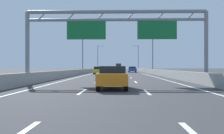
% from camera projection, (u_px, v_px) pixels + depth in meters
% --- Properties ---
extents(ground_plane, '(260.00, 260.00, 0.00)m').
position_uv_depth(ground_plane, '(118.00, 70.00, 101.19)').
color(ground_plane, '#38383A').
extents(lane_dash_left_1, '(0.16, 3.00, 0.01)m').
position_uv_depth(lane_dash_left_1, '(82.00, 92.00, 13.77)').
color(lane_dash_left_1, white).
rests_on(lane_dash_left_1, ground_plane).
extents(lane_dash_left_2, '(0.16, 3.00, 0.01)m').
position_uv_depth(lane_dash_left_2, '(96.00, 82.00, 22.77)').
color(lane_dash_left_2, white).
rests_on(lane_dash_left_2, ground_plane).
extents(lane_dash_left_3, '(0.16, 3.00, 0.01)m').
position_uv_depth(lane_dash_left_3, '(103.00, 78.00, 31.77)').
color(lane_dash_left_3, white).
rests_on(lane_dash_left_3, ground_plane).
extents(lane_dash_left_4, '(0.16, 3.00, 0.01)m').
position_uv_depth(lane_dash_left_4, '(106.00, 75.00, 40.76)').
color(lane_dash_left_4, white).
rests_on(lane_dash_left_4, ground_plane).
extents(lane_dash_left_5, '(0.16, 3.00, 0.01)m').
position_uv_depth(lane_dash_left_5, '(108.00, 74.00, 49.76)').
color(lane_dash_left_5, white).
rests_on(lane_dash_left_5, ground_plane).
extents(lane_dash_left_6, '(0.16, 3.00, 0.01)m').
position_uv_depth(lane_dash_left_6, '(110.00, 73.00, 58.76)').
color(lane_dash_left_6, white).
rests_on(lane_dash_left_6, ground_plane).
extents(lane_dash_left_7, '(0.16, 3.00, 0.01)m').
position_uv_depth(lane_dash_left_7, '(111.00, 72.00, 67.75)').
color(lane_dash_left_7, white).
rests_on(lane_dash_left_7, ground_plane).
extents(lane_dash_left_8, '(0.16, 3.00, 0.01)m').
position_uv_depth(lane_dash_left_8, '(112.00, 71.00, 76.75)').
color(lane_dash_left_8, white).
rests_on(lane_dash_left_8, ground_plane).
extents(lane_dash_left_9, '(0.16, 3.00, 0.01)m').
position_uv_depth(lane_dash_left_9, '(113.00, 71.00, 85.75)').
color(lane_dash_left_9, white).
rests_on(lane_dash_left_9, ground_plane).
extents(lane_dash_left_10, '(0.16, 3.00, 0.01)m').
position_uv_depth(lane_dash_left_10, '(113.00, 70.00, 94.75)').
color(lane_dash_left_10, white).
rests_on(lane_dash_left_10, ground_plane).
extents(lane_dash_left_11, '(0.16, 3.00, 0.01)m').
position_uv_depth(lane_dash_left_11, '(114.00, 70.00, 103.74)').
color(lane_dash_left_11, white).
rests_on(lane_dash_left_11, ground_plane).
extents(lane_dash_left_12, '(0.16, 3.00, 0.01)m').
position_uv_depth(lane_dash_left_12, '(114.00, 70.00, 112.74)').
color(lane_dash_left_12, white).
rests_on(lane_dash_left_12, ground_plane).
extents(lane_dash_left_13, '(0.16, 3.00, 0.01)m').
position_uv_depth(lane_dash_left_13, '(114.00, 70.00, 121.74)').
color(lane_dash_left_13, white).
rests_on(lane_dash_left_13, ground_plane).
extents(lane_dash_left_14, '(0.16, 3.00, 0.01)m').
position_uv_depth(lane_dash_left_14, '(115.00, 69.00, 130.73)').
color(lane_dash_left_14, white).
rests_on(lane_dash_left_14, ground_plane).
extents(lane_dash_left_15, '(0.16, 3.00, 0.01)m').
position_uv_depth(lane_dash_left_15, '(115.00, 69.00, 139.73)').
color(lane_dash_left_15, white).
rests_on(lane_dash_left_15, ground_plane).
extents(lane_dash_left_16, '(0.16, 3.00, 0.01)m').
position_uv_depth(lane_dash_left_16, '(115.00, 69.00, 148.73)').
color(lane_dash_left_16, white).
rests_on(lane_dash_left_16, ground_plane).
extents(lane_dash_left_17, '(0.16, 3.00, 0.01)m').
position_uv_depth(lane_dash_left_17, '(115.00, 69.00, 157.72)').
color(lane_dash_left_17, white).
rests_on(lane_dash_left_17, ground_plane).
extents(lane_dash_right_1, '(0.16, 3.00, 0.01)m').
position_uv_depth(lane_dash_right_1, '(147.00, 92.00, 13.68)').
color(lane_dash_right_1, white).
rests_on(lane_dash_right_1, ground_plane).
extents(lane_dash_right_2, '(0.16, 3.00, 0.01)m').
position_uv_depth(lane_dash_right_2, '(136.00, 82.00, 22.67)').
color(lane_dash_right_2, white).
rests_on(lane_dash_right_2, ground_plane).
extents(lane_dash_right_3, '(0.16, 3.00, 0.01)m').
position_uv_depth(lane_dash_right_3, '(131.00, 78.00, 31.67)').
color(lane_dash_right_3, white).
rests_on(lane_dash_right_3, ground_plane).
extents(lane_dash_right_4, '(0.16, 3.00, 0.01)m').
position_uv_depth(lane_dash_right_4, '(128.00, 75.00, 40.67)').
color(lane_dash_right_4, white).
rests_on(lane_dash_right_4, ground_plane).
extents(lane_dash_right_5, '(0.16, 3.00, 0.01)m').
position_uv_depth(lane_dash_right_5, '(126.00, 74.00, 49.67)').
color(lane_dash_right_5, white).
rests_on(lane_dash_right_5, ground_plane).
extents(lane_dash_right_6, '(0.16, 3.00, 0.01)m').
position_uv_depth(lane_dash_right_6, '(125.00, 73.00, 58.66)').
color(lane_dash_right_6, white).
rests_on(lane_dash_right_6, ground_plane).
extents(lane_dash_right_7, '(0.16, 3.00, 0.01)m').
position_uv_depth(lane_dash_right_7, '(124.00, 72.00, 67.66)').
color(lane_dash_right_7, white).
rests_on(lane_dash_right_7, ground_plane).
extents(lane_dash_right_8, '(0.16, 3.00, 0.01)m').
position_uv_depth(lane_dash_right_8, '(124.00, 71.00, 76.66)').
color(lane_dash_right_8, white).
rests_on(lane_dash_right_8, ground_plane).
extents(lane_dash_right_9, '(0.16, 3.00, 0.01)m').
position_uv_depth(lane_dash_right_9, '(123.00, 71.00, 85.65)').
color(lane_dash_right_9, white).
rests_on(lane_dash_right_9, ground_plane).
extents(lane_dash_right_10, '(0.16, 3.00, 0.01)m').
position_uv_depth(lane_dash_right_10, '(123.00, 70.00, 94.65)').
color(lane_dash_right_10, white).
rests_on(lane_dash_right_10, ground_plane).
extents(lane_dash_right_11, '(0.16, 3.00, 0.01)m').
position_uv_depth(lane_dash_right_11, '(122.00, 70.00, 103.65)').
color(lane_dash_right_11, white).
rests_on(lane_dash_right_11, ground_plane).
extents(lane_dash_right_12, '(0.16, 3.00, 0.01)m').
position_uv_depth(lane_dash_right_12, '(122.00, 70.00, 112.64)').
color(lane_dash_right_12, white).
rests_on(lane_dash_right_12, ground_plane).
extents(lane_dash_right_13, '(0.16, 3.00, 0.01)m').
position_uv_depth(lane_dash_right_13, '(122.00, 70.00, 121.64)').
color(lane_dash_right_13, white).
rests_on(lane_dash_right_13, ground_plane).
extents(lane_dash_right_14, '(0.16, 3.00, 0.01)m').
position_uv_depth(lane_dash_right_14, '(122.00, 69.00, 130.64)').
color(lane_dash_right_14, white).
rests_on(lane_dash_right_14, ground_plane).
extents(lane_dash_right_15, '(0.16, 3.00, 0.01)m').
position_uv_depth(lane_dash_right_15, '(121.00, 69.00, 139.63)').
color(lane_dash_right_15, white).
rests_on(lane_dash_right_15, ground_plane).
extents(lane_dash_right_16, '(0.16, 3.00, 0.01)m').
position_uv_depth(lane_dash_right_16, '(121.00, 69.00, 148.63)').
color(lane_dash_right_16, white).
rests_on(lane_dash_right_16, ground_plane).
extents(lane_dash_right_17, '(0.16, 3.00, 0.01)m').
position_uv_depth(lane_dash_right_17, '(121.00, 69.00, 157.63)').
color(lane_dash_right_17, white).
rests_on(lane_dash_right_17, ground_plane).
extents(edge_line_left, '(0.16, 176.00, 0.01)m').
position_uv_depth(edge_line_left, '(103.00, 71.00, 89.34)').
color(edge_line_left, white).
rests_on(edge_line_left, ground_plane).
extents(edge_line_right, '(0.16, 176.00, 0.01)m').
position_uv_depth(edge_line_right, '(133.00, 71.00, 89.06)').
color(edge_line_right, white).
rests_on(edge_line_right, ground_plane).
extents(barrier_left, '(0.45, 220.00, 0.95)m').
position_uv_depth(barrier_left, '(103.00, 69.00, 111.37)').
color(barrier_left, '#9E9E99').
rests_on(barrier_left, ground_plane).
extents(barrier_right, '(0.45, 220.00, 0.95)m').
position_uv_depth(barrier_right, '(133.00, 69.00, 111.01)').
color(barrier_right, '#9E9E99').
rests_on(barrier_right, ground_plane).
extents(sign_gantry, '(15.92, 0.36, 6.36)m').
position_uv_depth(sign_gantry, '(117.00, 28.00, 21.54)').
color(sign_gantry, gray).
rests_on(sign_gantry, ground_plane).
extents(streetlamp_left_mid, '(2.58, 0.28, 9.50)m').
position_uv_depth(streetlamp_left_mid, '(84.00, 49.00, 54.57)').
color(streetlamp_left_mid, slate).
rests_on(streetlamp_left_mid, ground_plane).
extents(streetlamp_right_mid, '(2.58, 0.28, 9.50)m').
position_uv_depth(streetlamp_right_mid, '(152.00, 49.00, 54.17)').
color(streetlamp_right_mid, slate).
rests_on(streetlamp_right_mid, ground_plane).
extents(streetlamp_left_far, '(2.58, 0.28, 9.50)m').
position_uv_depth(streetlamp_left_far, '(98.00, 56.00, 94.22)').
color(streetlamp_left_far, slate).
rests_on(streetlamp_left_far, ground_plane).
extents(streetlamp_right_far, '(2.58, 0.28, 9.50)m').
position_uv_depth(streetlamp_right_far, '(138.00, 56.00, 93.82)').
color(streetlamp_right_far, slate).
rests_on(streetlamp_right_far, ground_plane).
extents(white_car, '(1.75, 4.53, 1.46)m').
position_uv_depth(white_car, '(118.00, 70.00, 47.00)').
color(white_car, silver).
rests_on(white_car, ground_plane).
extents(black_car, '(1.73, 4.51, 1.49)m').
position_uv_depth(black_car, '(110.00, 68.00, 119.88)').
color(black_car, black).
rests_on(black_car, ground_plane).
extents(yellow_car, '(1.85, 4.14, 1.46)m').
position_uv_depth(yellow_car, '(99.00, 70.00, 47.59)').
color(yellow_car, yellow).
rests_on(yellow_car, ground_plane).
extents(blue_car, '(1.90, 4.54, 1.47)m').
position_uv_depth(blue_car, '(132.00, 69.00, 62.46)').
color(blue_car, '#2347AD').
rests_on(blue_car, ground_plane).
extents(red_car, '(1.71, 4.21, 1.55)m').
position_uv_depth(red_car, '(110.00, 68.00, 102.17)').
color(red_car, red).
rests_on(red_car, ground_plane).
extents(orange_car, '(1.82, 4.11, 1.44)m').
position_uv_depth(orange_car, '(113.00, 77.00, 15.73)').
color(orange_car, orange).
rests_on(orange_car, ground_plane).
extents(green_car, '(1.72, 4.65, 1.46)m').
position_uv_depth(green_car, '(111.00, 68.00, 137.11)').
color(green_car, '#1E7A38').
rests_on(green_car, ground_plane).
extents(box_truck, '(2.40, 8.97, 2.93)m').
position_uv_depth(box_truck, '(119.00, 66.00, 116.54)').
color(box_truck, '#194799').
rests_on(box_truck, ground_plane).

